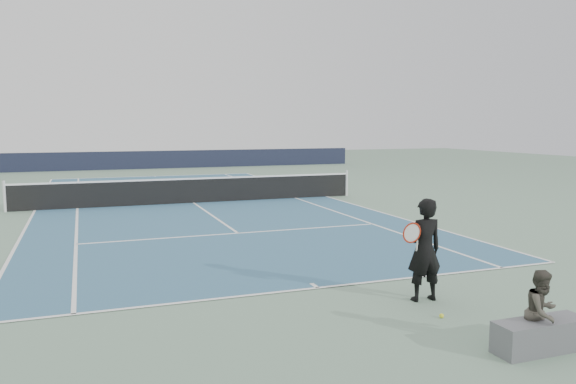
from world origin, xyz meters
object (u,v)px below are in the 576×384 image
object	(u,v)px
tennis_net	(193,190)
spectator_bench	(541,323)
tennis_ball	(442,316)
tennis_player	(424,250)

from	to	relation	value
tennis_net	spectator_bench	world-z (taller)	spectator_bench
tennis_ball	spectator_bench	distance (m)	1.61
tennis_net	tennis_player	distance (m)	13.20
tennis_ball	spectator_bench	size ratio (longest dim) A/B	0.05
tennis_net	spectator_bench	xyz separation A→B (m)	(1.61, -15.47, -0.13)
tennis_net	tennis_ball	xyz separation A→B (m)	(1.16, -13.96, -0.47)
spectator_bench	tennis_player	bearing A→B (deg)	95.35
tennis_net	tennis_ball	bearing A→B (deg)	-85.25
tennis_net	tennis_player	size ratio (longest dim) A/B	7.45
tennis_player	tennis_ball	xyz separation A→B (m)	(-0.23, -0.85, -0.83)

